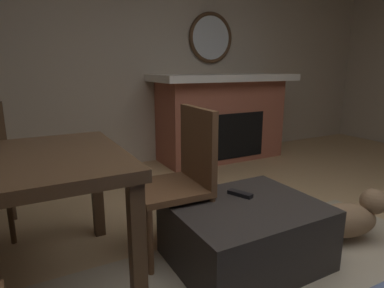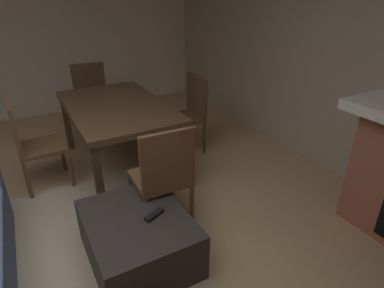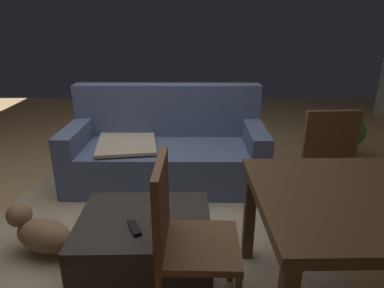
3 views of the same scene
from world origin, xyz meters
The scene contains 7 objects.
ottoman_coffee_table centered at (0.14, -0.67, 0.19)m, with size 0.86×0.71×0.39m, color #2D2826.
tv_remote centered at (0.10, -0.79, 0.40)m, with size 0.05×0.16×0.02m, color black.
dining_table centered at (1.59, -1.01, 0.66)m, with size 1.61×0.98×0.74m.
dining_chair_west centered at (0.40, -1.01, 0.52)m, with size 0.46×0.46×0.93m.
dining_chair_north centered at (1.59, -0.13, 0.52)m, with size 0.45×0.45×0.93m.
dining_chair_south centered at (1.59, -1.89, 0.52)m, with size 0.45×0.45×0.93m.
dining_chair_east centered at (2.79, -1.02, 0.52)m, with size 0.47×0.47×0.93m.
Camera 2 is at (-1.66, -0.12, 1.88)m, focal length 30.24 mm.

